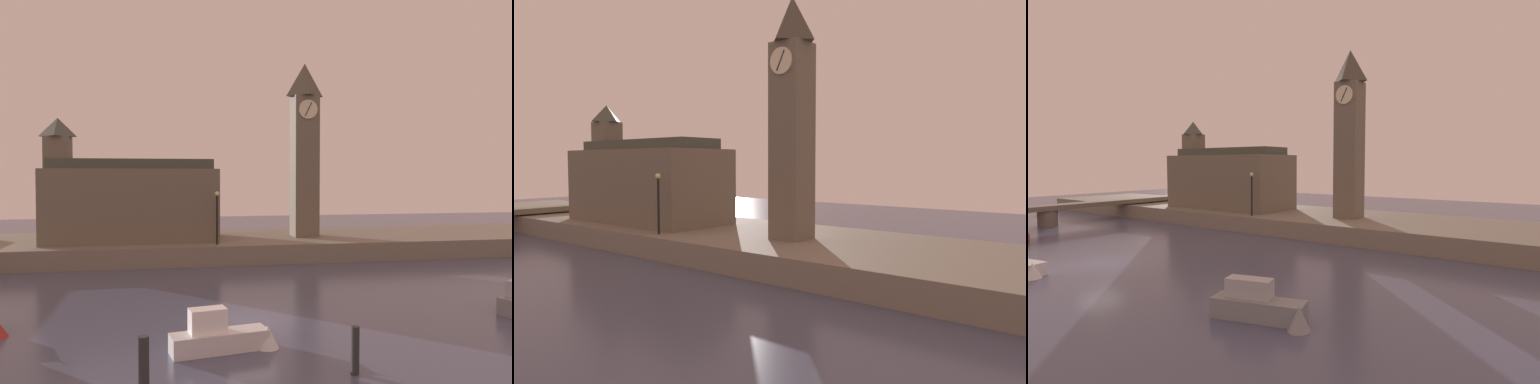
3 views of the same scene
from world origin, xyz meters
The scene contains 8 objects.
ground_plane centered at (0.00, 0.00, 0.00)m, with size 120.00×120.00×0.00m, color #474C66.
far_embankment centered at (0.00, 20.00, 0.75)m, with size 70.00×12.00×1.50m, color slate.
clock_tower centered at (8.16, 19.18, 9.25)m, with size 2.33×2.38×15.00m.
parliament_hall centered at (-6.77, 19.17, 4.78)m, with size 13.69×6.39×9.90m.
streetlamp centered at (0.08, 15.13, 4.04)m, with size 0.36×0.36×4.09m.
mooring_post_left centered at (-4.62, -7.01, 0.85)m, with size 0.36×0.36×1.69m, color #2D2D2D.
mooring_post_right centered at (2.46, -7.10, 0.83)m, with size 0.29×0.29×1.65m, color #2D2D2D.
boat_ferry_white centered at (-1.61, -4.00, 0.55)m, with size 4.43×1.74×1.74m.
Camera 1 is at (-3.97, -23.20, 6.80)m, focal length 35.31 mm.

